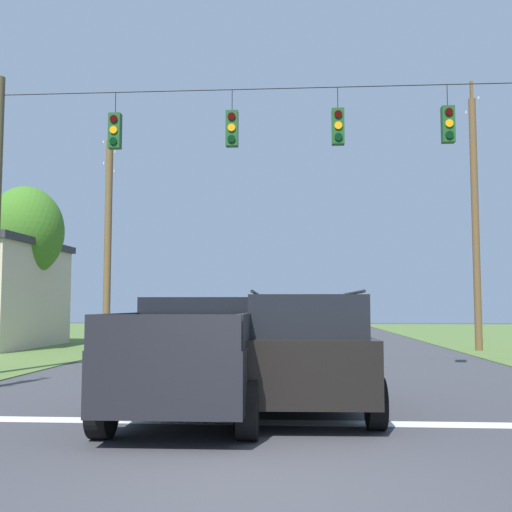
% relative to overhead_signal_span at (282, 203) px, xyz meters
% --- Properties ---
extents(ground_plane, '(120.00, 120.00, 0.00)m').
position_rel_overhead_signal_span_xyz_m(ground_plane, '(-0.03, -9.43, -4.47)').
color(ground_plane, '#3D3D42').
extents(stop_bar_stripe, '(12.77, 0.45, 0.01)m').
position_rel_overhead_signal_span_xyz_m(stop_bar_stripe, '(-0.03, -6.13, -4.46)').
color(stop_bar_stripe, white).
rests_on(stop_bar_stripe, ground).
extents(lane_dash_0, '(2.50, 0.15, 0.01)m').
position_rel_overhead_signal_span_xyz_m(lane_dash_0, '(-0.03, -0.13, -4.46)').
color(lane_dash_0, white).
rests_on(lane_dash_0, ground).
extents(lane_dash_1, '(2.50, 0.15, 0.01)m').
position_rel_overhead_signal_span_xyz_m(lane_dash_1, '(-0.03, 6.87, -4.46)').
color(lane_dash_1, white).
rests_on(lane_dash_1, ground).
extents(lane_dash_2, '(2.50, 0.15, 0.01)m').
position_rel_overhead_signal_span_xyz_m(lane_dash_2, '(-0.03, 13.75, -4.46)').
color(lane_dash_2, white).
rests_on(lane_dash_2, ground).
extents(lane_dash_3, '(2.50, 0.15, 0.01)m').
position_rel_overhead_signal_span_xyz_m(lane_dash_3, '(-0.03, 20.00, -4.46)').
color(lane_dash_3, white).
rests_on(lane_dash_3, ground).
extents(lane_dash_4, '(2.50, 0.15, 0.01)m').
position_rel_overhead_signal_span_xyz_m(lane_dash_4, '(-0.03, 31.12, -4.46)').
color(lane_dash_4, white).
rests_on(lane_dash_4, ground).
extents(overhead_signal_span, '(15.68, 0.31, 8.03)m').
position_rel_overhead_signal_span_xyz_m(overhead_signal_span, '(0.00, 0.00, 0.00)').
color(overhead_signal_span, brown).
rests_on(overhead_signal_span, ground).
extents(pickup_truck, '(2.32, 5.42, 1.95)m').
position_rel_overhead_signal_span_xyz_m(pickup_truck, '(-1.30, -5.50, -3.50)').
color(pickup_truck, black).
rests_on(pickup_truck, ground).
extents(suv_black, '(2.33, 4.86, 2.05)m').
position_rel_overhead_signal_span_xyz_m(suv_black, '(0.51, -5.02, -3.41)').
color(suv_black, black).
rests_on(suv_black, ground).
extents(distant_car_crossing_white, '(4.45, 2.34, 1.52)m').
position_rel_overhead_signal_span_xyz_m(distant_car_crossing_white, '(-5.93, 16.46, -3.68)').
color(distant_car_crossing_white, silver).
rests_on(distant_car_crossing_white, ground).
extents(utility_pole_mid_right, '(0.29, 1.91, 11.07)m').
position_rel_overhead_signal_span_xyz_m(utility_pole_mid_right, '(7.62, 9.50, 0.88)').
color(utility_pole_mid_right, brown).
rests_on(utility_pole_mid_right, ground).
extents(utility_pole_near_left, '(0.31, 1.72, 9.66)m').
position_rel_overhead_signal_span_xyz_m(utility_pole_near_left, '(-7.80, 10.18, 0.28)').
color(utility_pole_near_left, brown).
rests_on(utility_pole_near_left, ground).
extents(tree_roadside_right, '(3.30, 3.30, 7.06)m').
position_rel_overhead_signal_span_xyz_m(tree_roadside_right, '(-11.51, 10.23, 0.57)').
color(tree_roadside_right, brown).
rests_on(tree_roadside_right, ground).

